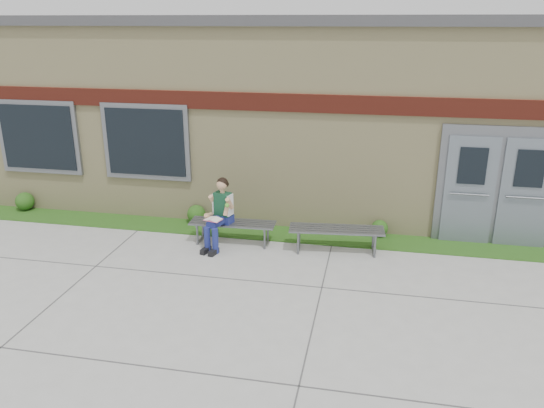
# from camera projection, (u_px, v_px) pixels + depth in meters

# --- Properties ---
(ground) EXTENTS (80.00, 80.00, 0.00)m
(ground) POSITION_uv_depth(u_px,v_px,m) (255.00, 297.00, 8.32)
(ground) COLOR #9E9E99
(ground) RESTS_ON ground
(grass_strip) EXTENTS (16.00, 0.80, 0.02)m
(grass_strip) POSITION_uv_depth(u_px,v_px,m) (284.00, 234.00, 10.73)
(grass_strip) COLOR #144412
(grass_strip) RESTS_ON ground
(school_building) EXTENTS (16.20, 6.22, 4.20)m
(school_building) POSITION_uv_depth(u_px,v_px,m) (308.00, 105.00, 13.18)
(school_building) COLOR beige
(school_building) RESTS_ON ground
(bench_left) EXTENTS (1.66, 0.52, 0.43)m
(bench_left) POSITION_uv_depth(u_px,v_px,m) (233.00, 227.00, 10.24)
(bench_left) COLOR slate
(bench_left) RESTS_ON ground
(bench_right) EXTENTS (1.79, 0.65, 0.46)m
(bench_right) POSITION_uv_depth(u_px,v_px,m) (336.00, 234.00, 9.86)
(bench_right) COLOR slate
(bench_right) RESTS_ON ground
(girl) EXTENTS (0.53, 0.86, 1.33)m
(girl) POSITION_uv_depth(u_px,v_px,m) (219.00, 212.00, 9.97)
(girl) COLOR navy
(girl) RESTS_ON ground
(shrub_west) EXTENTS (0.41, 0.41, 0.41)m
(shrub_west) POSITION_uv_depth(u_px,v_px,m) (25.00, 201.00, 12.00)
(shrub_west) COLOR #144412
(shrub_west) RESTS_ON grass_strip
(shrub_mid) EXTENTS (0.39, 0.39, 0.39)m
(shrub_mid) POSITION_uv_depth(u_px,v_px,m) (196.00, 214.00, 11.25)
(shrub_mid) COLOR #144412
(shrub_mid) RESTS_ON grass_strip
(shrub_east) EXTENTS (0.33, 0.33, 0.33)m
(shrub_east) POSITION_uv_depth(u_px,v_px,m) (380.00, 228.00, 10.55)
(shrub_east) COLOR #144412
(shrub_east) RESTS_ON grass_strip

